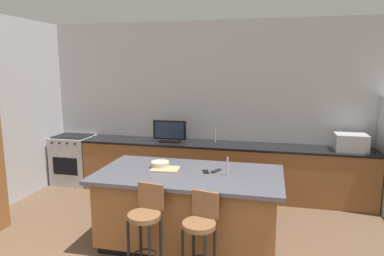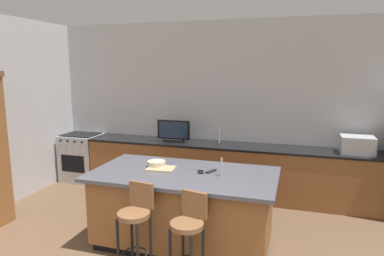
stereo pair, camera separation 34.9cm
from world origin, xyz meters
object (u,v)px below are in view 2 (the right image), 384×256
at_px(fruit_bowl, 157,164).
at_px(bar_stool_right, 189,231).
at_px(tv_monitor, 174,132).
at_px(tv_remote, 211,171).
at_px(range_oven, 82,157).
at_px(kitchen_island, 184,208).
at_px(microwave, 357,145).
at_px(cutting_board, 161,168).
at_px(cell_phone, 201,172).
at_px(bar_stool_left, 136,221).

bearing_deg(fruit_bowl, bar_stool_right, -50.59).
height_order(bar_stool_right, fruit_bowl, fruit_bowl).
relative_size(tv_monitor, tv_remote, 3.45).
bearing_deg(range_oven, tv_remote, -28.83).
bearing_deg(tv_monitor, kitchen_island, -66.12).
distance_m(kitchen_island, range_oven, 3.23).
bearing_deg(microwave, fruit_bowl, -147.53).
bearing_deg(cutting_board, range_oven, 144.05).
bearing_deg(cell_phone, fruit_bowl, 155.66).
bearing_deg(fruit_bowl, bar_stool_left, -81.28).
distance_m(cell_phone, cutting_board, 0.51).
distance_m(fruit_bowl, cell_phone, 0.61).
height_order(kitchen_island, microwave, microwave).
bearing_deg(kitchen_island, range_oven, 146.64).
bearing_deg(cutting_board, kitchen_island, -8.94).
height_order(range_oven, tv_remote, tv_remote).
bearing_deg(tv_remote, tv_monitor, 148.91).
distance_m(bar_stool_right, cutting_board, 1.07).
bearing_deg(fruit_bowl, cell_phone, -5.31).
height_order(kitchen_island, tv_monitor, tv_monitor).
bearing_deg(bar_stool_right, cell_phone, 110.47).
bearing_deg(kitchen_island, bar_stool_right, -67.92).
relative_size(bar_stool_right, tv_remote, 5.57).
xyz_separation_m(range_oven, microwave, (4.89, 0.00, 0.58)).
relative_size(kitchen_island, fruit_bowl, 9.67).
bearing_deg(bar_stool_right, kitchen_island, 125.27).
relative_size(bar_stool_left, cell_phone, 6.64).
bearing_deg(cell_phone, range_oven, 130.44).
bearing_deg(cutting_board, bar_stool_left, -86.91).
xyz_separation_m(kitchen_island, tv_monitor, (-0.76, 1.73, 0.60)).
xyz_separation_m(bar_stool_left, fruit_bowl, (-0.14, 0.90, 0.37)).
xyz_separation_m(fruit_bowl, tv_remote, (0.73, -0.01, -0.03)).
height_order(tv_remote, cutting_board, tv_remote).
xyz_separation_m(tv_monitor, fruit_bowl, (0.35, -1.60, -0.11)).
xyz_separation_m(kitchen_island, cell_phone, (0.20, 0.07, 0.46)).
relative_size(microwave, tv_monitor, 0.82).
relative_size(kitchen_island, cell_phone, 15.02).
bearing_deg(tv_remote, microwave, 66.65).
distance_m(microwave, cutting_board, 3.05).
relative_size(cell_phone, tv_remote, 0.88).
height_order(kitchen_island, bar_stool_right, bar_stool_right).
relative_size(bar_stool_left, fruit_bowl, 4.27).
bearing_deg(tv_monitor, cutting_board, -75.06).
xyz_separation_m(range_oven, cell_phone, (2.90, -1.71, 0.48)).
bearing_deg(range_oven, cutting_board, -35.95).
bearing_deg(cell_phone, cutting_board, 163.26).
height_order(range_oven, microwave, microwave).
xyz_separation_m(tv_monitor, cell_phone, (0.96, -1.66, -0.15)).
height_order(range_oven, bar_stool_left, bar_stool_left).
height_order(range_oven, fruit_bowl, fruit_bowl).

